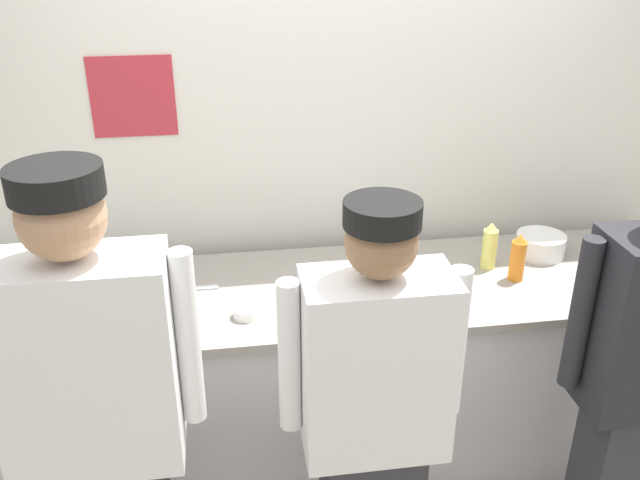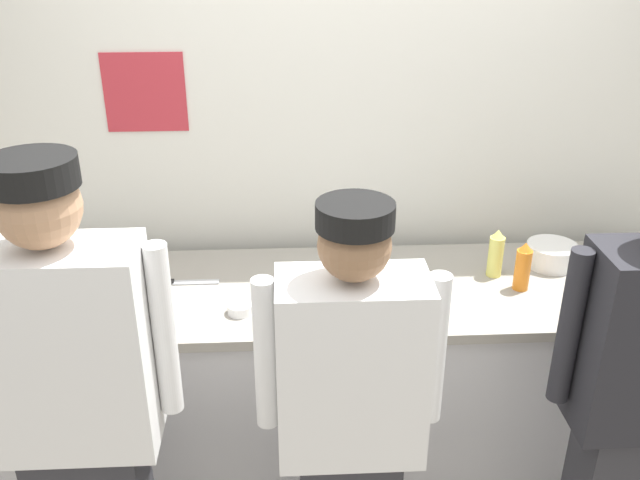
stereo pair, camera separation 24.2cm
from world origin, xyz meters
The scene contains 14 objects.
wall_back centered at (0.00, 0.90, 1.48)m, with size 4.88×0.11×2.96m.
prep_counter centered at (0.00, 0.39, 0.47)m, with size 3.11×0.75×0.93m.
chef_near_left centered at (-0.89, -0.36, 0.94)m, with size 0.63×0.24×1.76m.
chef_center centered at (-0.06, -0.35, 0.86)m, with size 0.59×0.24×1.61m.
plate_stack_front centered at (0.89, 0.55, 0.98)m, with size 0.22×0.22×0.10m.
plate_stack_rear centered at (-0.94, 0.54, 0.96)m, with size 0.19×0.19×0.06m.
sheet_tray centered at (0.09, 0.38, 0.94)m, with size 0.52×0.29×0.02m, color #B7BABF.
squeeze_bottle_primary centered at (0.70, 0.35, 1.03)m, with size 0.06×0.06×0.21m.
squeeze_bottle_secondary centered at (0.62, 0.47, 1.03)m, with size 0.06×0.06×0.21m.
ramekin_red_sauce centered at (-0.43, 0.22, 0.95)m, with size 0.10×0.10×0.04m.
ramekin_yellow_sauce centered at (-1.28, 0.38, 0.96)m, with size 0.11×0.11×0.04m.
ramekin_orange_sauce centered at (-1.18, 0.59, 0.95)m, with size 0.11×0.11×0.04m.
ramekin_green_sauce centered at (-1.08, 0.20, 0.95)m, with size 0.08×0.08×0.04m.
chefs_knife centered at (-0.69, 0.46, 0.94)m, with size 0.28×0.03×0.02m.
Camera 2 is at (-0.24, -2.05, 2.32)m, focal length 38.78 mm.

